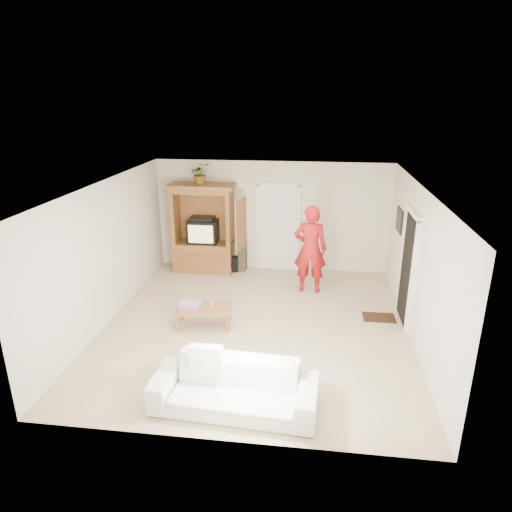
{
  "coord_description": "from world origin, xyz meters",
  "views": [
    {
      "loc": [
        0.97,
        -7.45,
        4.04
      ],
      "look_at": [
        -0.07,
        0.6,
        1.15
      ],
      "focal_mm": 32.0,
      "sensor_mm": 36.0,
      "label": 1
    }
  ],
  "objects": [
    {
      "name": "floor",
      "position": [
        0.0,
        0.0,
        0.0
      ],
      "size": [
        6.0,
        6.0,
        0.0
      ],
      "primitive_type": "plane",
      "color": "tan",
      "rests_on": "ground"
    },
    {
      "name": "ceiling",
      "position": [
        0.0,
        0.0,
        2.6
      ],
      "size": [
        6.0,
        6.0,
        0.0
      ],
      "primitive_type": "plane",
      "rotation": [
        3.14,
        0.0,
        0.0
      ],
      "color": "white",
      "rests_on": "floor"
    },
    {
      "name": "wall_back",
      "position": [
        0.0,
        3.0,
        1.3
      ],
      "size": [
        5.5,
        0.0,
        5.5
      ],
      "primitive_type": "plane",
      "rotation": [
        1.57,
        0.0,
        0.0
      ],
      "color": "silver",
      "rests_on": "floor"
    },
    {
      "name": "wall_front",
      "position": [
        0.0,
        -3.0,
        1.3
      ],
      "size": [
        5.5,
        0.0,
        5.5
      ],
      "primitive_type": "plane",
      "rotation": [
        -1.57,
        0.0,
        0.0
      ],
      "color": "silver",
      "rests_on": "floor"
    },
    {
      "name": "wall_left",
      "position": [
        -2.75,
        0.0,
        1.3
      ],
      "size": [
        0.0,
        6.0,
        6.0
      ],
      "primitive_type": "plane",
      "rotation": [
        1.57,
        0.0,
        1.57
      ],
      "color": "silver",
      "rests_on": "floor"
    },
    {
      "name": "wall_right",
      "position": [
        2.75,
        0.0,
        1.3
      ],
      "size": [
        0.0,
        6.0,
        6.0
      ],
      "primitive_type": "plane",
      "rotation": [
        1.57,
        0.0,
        -1.57
      ],
      "color": "silver",
      "rests_on": "floor"
    },
    {
      "name": "armoire",
      "position": [
        -1.58,
        2.66,
        0.91
      ],
      "size": [
        1.82,
        1.14,
        2.1
      ],
      "color": "#965B2E",
      "rests_on": "floor"
    },
    {
      "name": "door_back",
      "position": [
        0.15,
        2.97,
        1.02
      ],
      "size": [
        0.85,
        0.05,
        2.04
      ],
      "primitive_type": "cube",
      "color": "white",
      "rests_on": "floor"
    },
    {
      "name": "doorway_right",
      "position": [
        2.73,
        0.6,
        1.02
      ],
      "size": [
        0.05,
        0.9,
        2.04
      ],
      "primitive_type": "cube",
      "color": "black",
      "rests_on": "floor"
    },
    {
      "name": "framed_picture",
      "position": [
        2.73,
        1.9,
        1.6
      ],
      "size": [
        0.03,
        0.6,
        0.48
      ],
      "primitive_type": "cube",
      "color": "black",
      "rests_on": "wall_right"
    },
    {
      "name": "doormat",
      "position": [
        2.3,
        0.6,
        0.01
      ],
      "size": [
        0.6,
        0.4,
        0.02
      ],
      "primitive_type": "cube",
      "color": "#382316",
      "rests_on": "floor"
    },
    {
      "name": "plant",
      "position": [
        -1.6,
        2.63,
        2.34
      ],
      "size": [
        0.54,
        0.51,
        0.48
      ],
      "primitive_type": "imported",
      "rotation": [
        0.0,
        0.0,
        0.37
      ],
      "color": "#4C7238",
      "rests_on": "armoire"
    },
    {
      "name": "man",
      "position": [
        0.94,
        1.72,
        0.95
      ],
      "size": [
        0.72,
        0.49,
        1.91
      ],
      "primitive_type": "imported",
      "rotation": [
        0.0,
        0.0,
        3.09
      ],
      "color": "#A81618",
      "rests_on": "floor"
    },
    {
      "name": "sofa",
      "position": [
        0.02,
        -2.36,
        0.32
      ],
      "size": [
        2.26,
        1.0,
        0.65
      ],
      "primitive_type": "imported",
      "rotation": [
        0.0,
        0.0,
        -0.06
      ],
      "color": "silver",
      "rests_on": "floor"
    },
    {
      "name": "coffee_table",
      "position": [
        -0.94,
        -0.13,
        0.33
      ],
      "size": [
        1.08,
        0.69,
        0.38
      ],
      "rotation": [
        0.0,
        0.0,
        0.14
      ],
      "color": "#905A31",
      "rests_on": "floor"
    },
    {
      "name": "towel",
      "position": [
        -1.2,
        -0.13,
        0.42
      ],
      "size": [
        0.4,
        0.3,
        0.08
      ],
      "primitive_type": "cube",
      "rotation": [
        0.0,
        0.0,
        -0.06
      ],
      "color": "#FF547C",
      "rests_on": "coffee_table"
    },
    {
      "name": "candle",
      "position": [
        -0.8,
        -0.08,
        0.43
      ],
      "size": [
        0.08,
        0.08,
        0.1
      ],
      "primitive_type": "cylinder",
      "color": "tan",
      "rests_on": "coffee_table"
    },
    {
      "name": "backpack_black",
      "position": [
        -0.93,
        2.6,
        0.2
      ],
      "size": [
        0.35,
        0.26,
        0.39
      ],
      "primitive_type": null,
      "rotation": [
        0.0,
        0.0,
        0.25
      ],
      "color": "black",
      "rests_on": "floor"
    },
    {
      "name": "backpack_olive",
      "position": [
        -0.79,
        2.77,
        0.37
      ],
      "size": [
        0.41,
        0.32,
        0.74
      ],
      "primitive_type": null,
      "rotation": [
        0.0,
        0.0,
        -0.08
      ],
      "color": "#47442B",
      "rests_on": "floor"
    }
  ]
}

